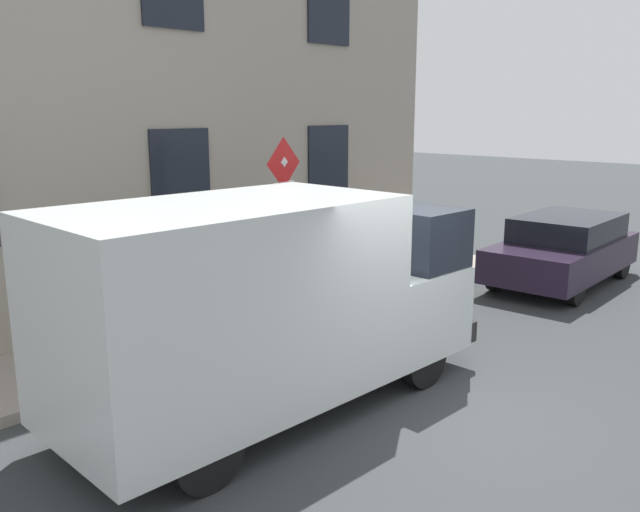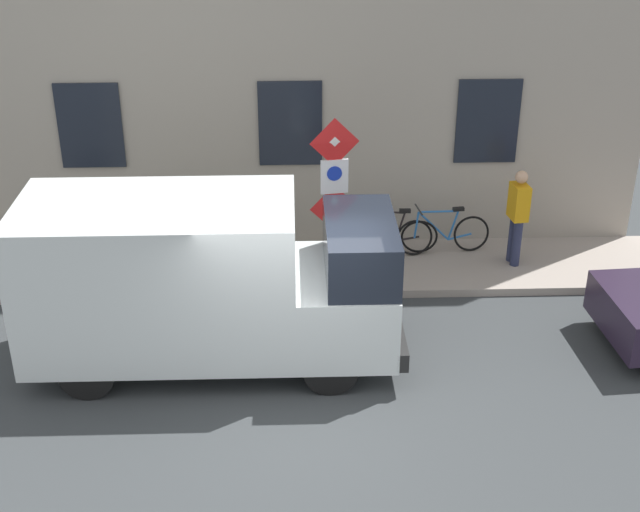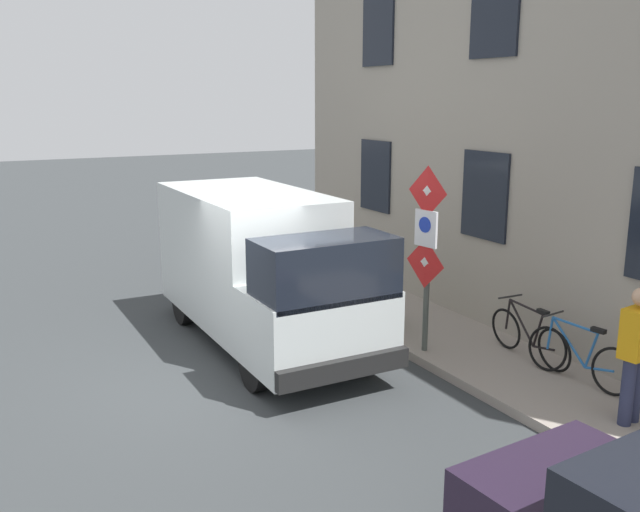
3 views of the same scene
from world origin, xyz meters
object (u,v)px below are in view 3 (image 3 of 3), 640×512
Objects in this scene: bicycle_blue at (579,357)px; litter_bin at (384,301)px; pedestrian at (636,351)px; delivery_van at (261,265)px; sign_post_stacked at (426,241)px; bicycle_black at (529,336)px.

litter_bin is at bearing 10.17° from bicycle_blue.
pedestrian reaches higher than bicycle_blue.
delivery_van is 2.27m from litter_bin.
sign_post_stacked is 1.87m from litter_bin.
pedestrian reaches higher than bicycle_black.
bicycle_blue is at bearing -59.21° from sign_post_stacked.
litter_bin is at bearing 83.62° from sign_post_stacked.
sign_post_stacked is at bearing -174.35° from pedestrian.
bicycle_blue is (1.20, -2.01, -1.40)m from sign_post_stacked.
bicycle_black is at bearing -7.38° from bicycle_blue.
delivery_van is 4.39m from bicycle_black.
bicycle_blue is at bearing -177.12° from bicycle_black.
litter_bin reaches higher than bicycle_blue.
litter_bin is at bearing 73.40° from delivery_van.
bicycle_blue is at bearing -72.52° from litter_bin.
delivery_van is 3.12× the size of bicycle_blue.
bicycle_blue is 0.95m from bicycle_black.
sign_post_stacked is at bearing -96.38° from litter_bin.
delivery_van is at bearing 30.83° from bicycle_blue.
sign_post_stacked is 1.63× the size of bicycle_black.
sign_post_stacked reaches higher than bicycle_blue.
pedestrian is (-0.44, -1.18, 0.56)m from bicycle_blue.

